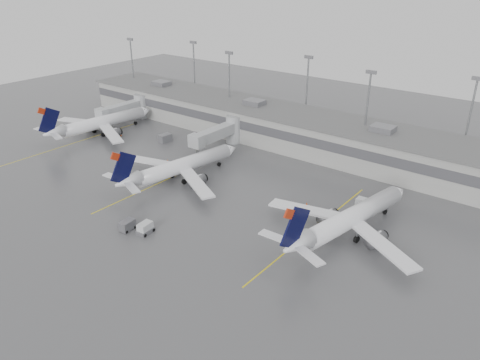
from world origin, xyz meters
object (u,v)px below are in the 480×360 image
Objects in this scene: jet_mid_left at (179,166)px; jet_mid_right at (349,219)px; baggage_tug at (145,229)px; jet_far_left at (99,122)px.

jet_mid_left is 0.97× the size of jet_mid_right.
baggage_tug is at bearing -133.18° from jet_mid_right.
jet_mid_left is 38.07m from jet_mid_right.
jet_far_left is 75.96m from jet_mid_right.
jet_mid_left is 21.90m from baggage_tug.
jet_mid_left is (37.60, -7.97, -0.11)m from jet_far_left.
jet_far_left is at bearing 144.66° from baggage_tug.
baggage_tug is at bearing -24.02° from jet_far_left.
jet_mid_right reaches higher than jet_far_left.
jet_mid_left is 10.02× the size of baggage_tug.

